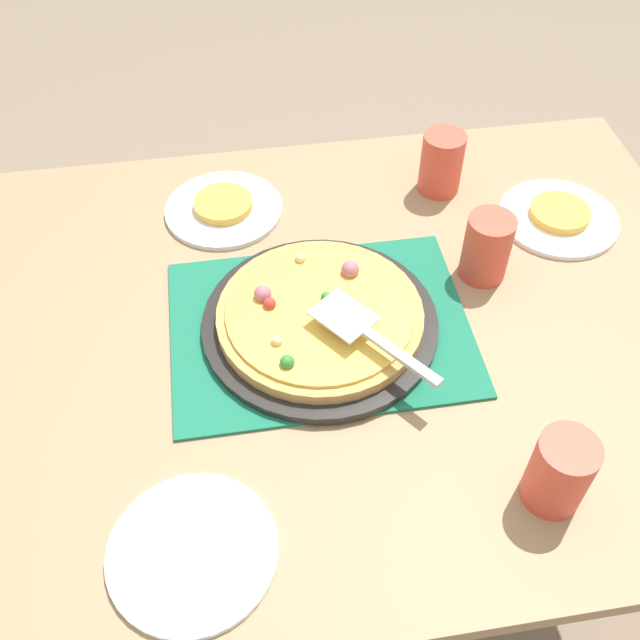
{
  "coord_description": "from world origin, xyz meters",
  "views": [
    {
      "loc": [
        0.12,
        0.76,
        1.65
      ],
      "look_at": [
        0.0,
        0.0,
        0.77
      ],
      "focal_mm": 40.93,
      "sensor_mm": 36.0,
      "label": 1
    }
  ],
  "objects": [
    {
      "name": "cup_corner",
      "position": [
        -0.28,
        -0.32,
        0.81
      ],
      "size": [
        0.08,
        0.08,
        0.12
      ],
      "primitive_type": "cylinder",
      "color": "#E04C38",
      "rests_on": "dining_table"
    },
    {
      "name": "plate_far_right",
      "position": [
        -0.48,
        -0.19,
        0.76
      ],
      "size": [
        0.22,
        0.22,
        0.01
      ],
      "primitive_type": "cylinder",
      "color": "white",
      "rests_on": "dining_table"
    },
    {
      "name": "served_slice_right",
      "position": [
        -0.48,
        -0.19,
        0.77
      ],
      "size": [
        0.11,
        0.11,
        0.02
      ],
      "primitive_type": "cylinder",
      "color": "gold",
      "rests_on": "plate_far_right"
    },
    {
      "name": "dining_table",
      "position": [
        0.0,
        0.0,
        0.64
      ],
      "size": [
        1.4,
        1.0,
        0.75
      ],
      "color": "#9E7A56",
      "rests_on": "ground_plane"
    },
    {
      "name": "plate_side",
      "position": [
        0.22,
        0.35,
        0.76
      ],
      "size": [
        0.22,
        0.22,
        0.01
      ],
      "primitive_type": "cylinder",
      "color": "white",
      "rests_on": "dining_table"
    },
    {
      "name": "pizza",
      "position": [
        0.0,
        -0.0,
        0.78
      ],
      "size": [
        0.33,
        0.33,
        0.05
      ],
      "color": "tan",
      "rests_on": "pizza_pan"
    },
    {
      "name": "served_slice_left",
      "position": [
        0.13,
        -0.31,
        0.77
      ],
      "size": [
        0.11,
        0.11,
        0.02
      ],
      "primitive_type": "cylinder",
      "color": "gold",
      "rests_on": "plate_near_left"
    },
    {
      "name": "pizza_server",
      "position": [
        -0.06,
        0.08,
        0.82
      ],
      "size": [
        0.17,
        0.21,
        0.01
      ],
      "color": "silver",
      "rests_on": "pizza"
    },
    {
      "name": "cup_far",
      "position": [
        -0.3,
        -0.08,
        0.81
      ],
      "size": [
        0.08,
        0.08,
        0.12
      ],
      "primitive_type": "cylinder",
      "color": "#E04C38",
      "rests_on": "dining_table"
    },
    {
      "name": "ground_plane",
      "position": [
        0.0,
        0.0,
        0.0
      ],
      "size": [
        8.0,
        8.0,
        0.0
      ],
      "primitive_type": "plane",
      "color": "#84705B"
    },
    {
      "name": "pizza_pan",
      "position": [
        0.0,
        0.0,
        0.76
      ],
      "size": [
        0.38,
        0.38,
        0.01
      ],
      "primitive_type": "cylinder",
      "color": "black",
      "rests_on": "placemat"
    },
    {
      "name": "plate_near_left",
      "position": [
        0.13,
        -0.31,
        0.76
      ],
      "size": [
        0.22,
        0.22,
        0.01
      ],
      "primitive_type": "cylinder",
      "color": "white",
      "rests_on": "dining_table"
    },
    {
      "name": "cup_near",
      "position": [
        -0.26,
        0.34,
        0.81
      ],
      "size": [
        0.08,
        0.08,
        0.12
      ],
      "primitive_type": "cylinder",
      "color": "#E04C38",
      "rests_on": "dining_table"
    },
    {
      "name": "placemat",
      "position": [
        0.0,
        0.0,
        0.75
      ],
      "size": [
        0.48,
        0.36,
        0.01
      ],
      "primitive_type": "cube",
      "color": "#196B4C",
      "rests_on": "dining_table"
    }
  ]
}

